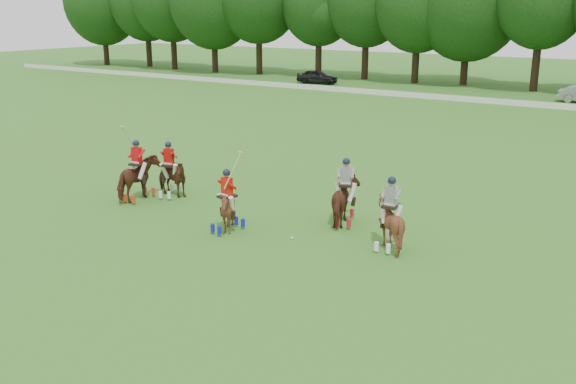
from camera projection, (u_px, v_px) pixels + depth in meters
The scene contains 9 objects.
ground at pixel (149, 258), 19.23m from camera, with size 180.00×180.00×0.00m, color #33691E.
boundary_rail at pixel (503, 102), 49.70m from camera, with size 120.00×0.10×0.44m, color white.
car_left at pixel (317, 77), 63.43m from camera, with size 1.63×4.05×1.38m, color black.
polo_red_a at pixel (138, 179), 24.78m from camera, with size 1.28×2.10×2.92m.
polo_red_b at pixel (170, 177), 25.28m from camera, with size 1.82×1.69×2.22m.
polo_red_c at pixel (228, 210), 21.27m from camera, with size 1.37×1.48×2.70m.
polo_stripe_a at pixel (345, 200), 22.04m from camera, with size 1.56×2.12×2.34m.
polo_stripe_b at pixel (390, 223), 19.76m from camera, with size 1.40×1.55×2.31m.
polo_ball at pixel (292, 238), 20.75m from camera, with size 0.09×0.09×0.09m, color white.
Camera 1 is at (13.34, -12.70, 7.20)m, focal length 40.00 mm.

